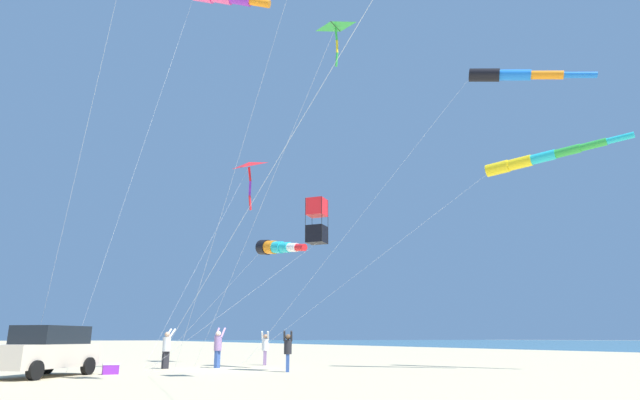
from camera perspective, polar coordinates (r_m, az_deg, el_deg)
The scene contains 13 objects.
ground_plane at distance 26.26m, azimuth -10.40°, elevation -17.40°, with size 600.00×600.00×0.00m, color #C6B58C.
parked_car at distance 23.12m, azimuth -27.37°, elevation -14.12°, with size 4.08×4.54×1.85m.
cooler_box at distance 23.63m, azimuth -21.54°, elevation -16.49°, with size 0.62×0.42×0.42m.
person_adult_flyer at distance 27.12m, azimuth -10.89°, elevation -15.10°, with size 0.67×0.67×1.89m.
person_child_green_jacket at distance 27.01m, azimuth -16.13°, elevation -14.86°, with size 0.65×0.57×1.85m.
person_child_grey_jacket at distance 29.50m, azimuth -5.90°, elevation -15.36°, with size 0.55×0.62×1.75m.
person_bystander_far at distance 23.63m, azimuth -3.47°, elevation -15.68°, with size 0.53×0.60×1.71m.
kite_delta_blue_topmost at distance 20.72m, azimuth 1.59°, elevation 17.92°, with size 2.28×13.47×12.79m.
kite_windsock_orange_high_right at distance 27.24m, azimuth -4.73°, elevation -5.08°, with size 5.72×6.46×6.40m.
kite_box_teal_far_right at distance 23.80m, azimuth -0.35°, elevation -2.26°, with size 7.07×3.58×7.49m.
kite_delta_long_streamer_left at distance 32.58m, azimuth -7.65°, elevation 3.64°, with size 6.56×3.06×11.98m.
kite_windsock_red_high_left at distance 28.30m, azimuth 19.93°, elevation 12.47°, with size 13.21×11.66×14.50m.
kite_windsock_small_distant at distance 28.58m, azimuth 22.09°, elevation 4.08°, with size 13.60×15.01×10.45m.
Camera 1 is at (-7.07, -25.25, 1.40)m, focal length 29.84 mm.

